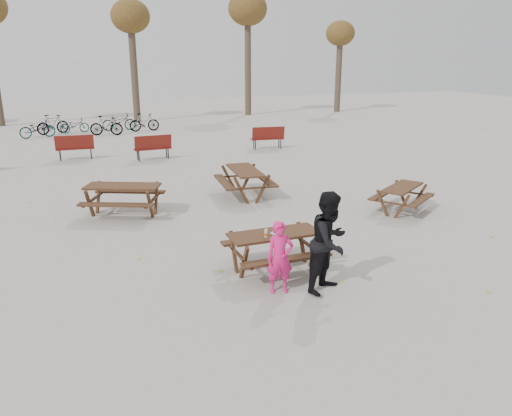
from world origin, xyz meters
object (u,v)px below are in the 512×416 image
object	(u,v)px
adult	(330,242)
child	(280,258)
picnic_table_far	(245,183)
soda_bottle	(266,234)
food_tray	(276,233)
picnic_table_north	(124,200)
main_picnic_table	(274,242)
picnic_table_east	(401,199)

from	to	relation	value
adult	child	bearing A→B (deg)	134.53
child	picnic_table_far	bearing A→B (deg)	85.36
soda_bottle	food_tray	bearing A→B (deg)	17.76
food_tray	picnic_table_north	distance (m)	5.34
food_tray	soda_bottle	bearing A→B (deg)	-162.24
main_picnic_table	soda_bottle	size ratio (longest dim) A/B	10.59
main_picnic_table	picnic_table_east	xyz separation A→B (m)	(4.81, 2.33, -0.24)
child	adult	xyz separation A→B (m)	(0.87, -0.24, 0.26)
food_tray	soda_bottle	world-z (taller)	soda_bottle
main_picnic_table	picnic_table_north	distance (m)	5.26
soda_bottle	adult	bearing A→B (deg)	-51.88
food_tray	main_picnic_table	bearing A→B (deg)	83.76
food_tray	adult	xyz separation A→B (m)	(0.57, -1.10, 0.14)
child	picnic_table_east	size ratio (longest dim) A/B	0.83
picnic_table_east	food_tray	bearing A→B (deg)	173.95
food_tray	soda_bottle	xyz separation A→B (m)	(-0.24, -0.08, 0.05)
main_picnic_table	picnic_table_east	size ratio (longest dim) A/B	1.11
picnic_table_east	picnic_table_far	distance (m)	4.58
picnic_table_east	picnic_table_north	size ratio (longest dim) A/B	0.84
food_tray	picnic_table_far	distance (m)	5.57
child	main_picnic_table	bearing A→B (deg)	82.06
main_picnic_table	picnic_table_east	world-z (taller)	main_picnic_table
food_tray	child	bearing A→B (deg)	-109.00
picnic_table_far	adult	bearing A→B (deg)	178.71
child	adult	size ratio (longest dim) A/B	0.72
soda_bottle	picnic_table_far	distance (m)	5.71
food_tray	picnic_table_east	world-z (taller)	food_tray
soda_bottle	picnic_table_east	size ratio (longest dim) A/B	0.11
food_tray	child	world-z (taller)	child
adult	picnic_table_east	world-z (taller)	adult
food_tray	picnic_table_east	size ratio (longest dim) A/B	0.11
child	picnic_table_east	xyz separation A→B (m)	(5.11, 3.27, -0.32)
soda_bottle	picnic_table_far	size ratio (longest dim) A/B	0.09
adult	picnic_table_east	bearing A→B (deg)	9.38
food_tray	child	size ratio (longest dim) A/B	0.13
main_picnic_table	picnic_table_north	bearing A→B (deg)	116.38
picnic_table_north	main_picnic_table	bearing A→B (deg)	-39.03
main_picnic_table	adult	distance (m)	1.35
adult	picnic_table_far	xyz separation A→B (m)	(0.77, 6.49, -0.51)
food_tray	picnic_table_north	size ratio (longest dim) A/B	0.09
child	picnic_table_north	size ratio (longest dim) A/B	0.69
picnic_table_east	soda_bottle	bearing A→B (deg)	173.56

